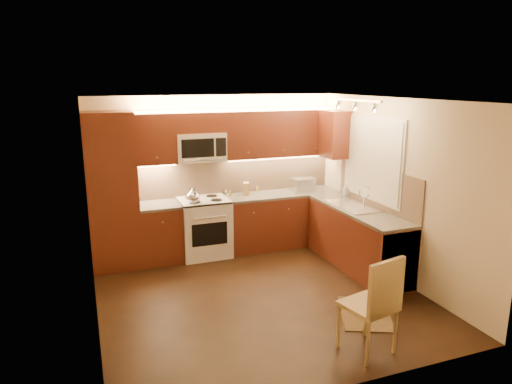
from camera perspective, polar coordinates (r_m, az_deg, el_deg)
name	(u,v)px	position (r m, az deg, el deg)	size (l,w,h in m)	color
floor	(260,296)	(6.21, 0.50, -12.54)	(4.00, 4.00, 0.01)	black
ceiling	(261,100)	(5.58, 0.56, 11.18)	(4.00, 4.00, 0.01)	beige
wall_back	(216,173)	(7.62, -4.90, 2.30)	(4.00, 0.01, 2.50)	beige
wall_front	(345,259)	(4.06, 10.85, -8.09)	(4.00, 0.01, 2.50)	beige
wall_left	(89,219)	(5.41, -19.68, -3.16)	(0.01, 4.00, 2.50)	beige
wall_right	(395,190)	(6.74, 16.61, 0.27)	(0.01, 4.00, 2.50)	beige
pantry	(112,192)	(7.09, -17.14, 0.05)	(0.70, 0.60, 2.30)	#4D1F10
base_cab_back_left	(160,234)	(7.35, -11.60, -4.99)	(0.62, 0.60, 0.86)	#4D1F10
counter_back_left	(159,205)	(7.22, -11.77, -1.60)	(0.62, 0.60, 0.04)	#3C3936
base_cab_back_right	(281,220)	(7.89, 3.12, -3.43)	(1.92, 0.60, 0.86)	#4D1F10
counter_back_right	(282,194)	(7.77, 3.16, -0.25)	(1.92, 0.60, 0.04)	#3C3936
base_cab_right	(358,239)	(7.10, 12.28, -5.67)	(0.60, 2.00, 0.86)	#4D1F10
counter_right	(359,210)	(6.97, 12.46, -2.18)	(0.60, 2.00, 0.04)	#3C3936
dishwasher	(386,256)	(6.57, 15.59, -7.49)	(0.58, 0.60, 0.84)	silver
backsplash_back	(237,175)	(7.72, -2.37, 2.10)	(3.30, 0.02, 0.60)	tan
backsplash_right	(377,187)	(7.05, 14.57, 0.57)	(0.02, 2.00, 0.60)	tan
upper_cab_back_left	(154,139)	(7.15, -12.31, 6.37)	(0.62, 0.35, 0.75)	#4D1F10
upper_cab_back_right	(279,133)	(7.71, 2.88, 7.16)	(1.92, 0.35, 0.75)	#4D1F10
upper_cab_bridge	(199,122)	(7.26, -6.96, 8.42)	(0.76, 0.35, 0.31)	#4D1F10
upper_cab_right_corner	(335,134)	(7.69, 9.57, 6.97)	(0.35, 0.50, 0.75)	#4D1F10
stove	(204,227)	(7.44, -6.32, -4.30)	(0.76, 0.65, 0.92)	silver
microwave	(200,147)	(7.29, -6.85, 5.48)	(0.76, 0.38, 0.44)	silver
window_frame	(373,159)	(7.10, 14.04, 3.97)	(0.03, 1.44, 1.24)	silver
window_blinds	(371,159)	(7.09, 13.91, 3.97)	(0.02, 1.36, 1.16)	silver
sink	(354,201)	(7.07, 11.84, -1.13)	(0.52, 0.86, 0.15)	silver
faucet	(364,195)	(7.15, 13.09, -0.41)	(0.20, 0.04, 0.30)	silver
track_light_bar	(356,100)	(6.65, 12.06, 10.92)	(0.04, 1.20, 0.03)	silver
kettle	(193,195)	(7.06, -7.71, -0.39)	(0.22, 0.22, 0.25)	silver
toaster_oven	(302,184)	(7.92, 5.65, 0.93)	(0.37, 0.27, 0.22)	silver
knife_block	(246,189)	(7.63, -1.20, 0.43)	(0.09, 0.15, 0.20)	olive
spice_jar_a	(226,192)	(7.66, -3.71, 0.04)	(0.05, 0.05, 0.09)	silver
spice_jar_b	(230,193)	(7.57, -3.16, -0.10)	(0.04, 0.04, 0.09)	olive
spice_jar_c	(226,192)	(7.65, -3.69, 0.04)	(0.04, 0.04, 0.09)	silver
spice_jar_d	(257,189)	(7.84, 0.12, 0.40)	(0.04, 0.04, 0.09)	#AD8834
soap_bottle	(346,190)	(7.69, 10.97, 0.23)	(0.08, 0.09, 0.19)	#BBBBC0
rug	(365,314)	(5.92, 13.16, -14.24)	(0.57, 0.85, 0.01)	black
dining_chair	(368,303)	(4.99, 13.52, -13.04)	(0.47, 0.47, 1.06)	olive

